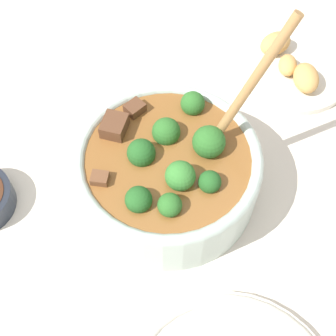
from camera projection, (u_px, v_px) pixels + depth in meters
ground_plane at (168, 189)px, 0.67m from camera, size 4.00×4.00×0.00m
stew_bowl at (168, 170)px, 0.62m from camera, size 0.27×0.25×0.27m
food_plate at (292, 68)px, 0.78m from camera, size 0.18×0.18×0.05m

